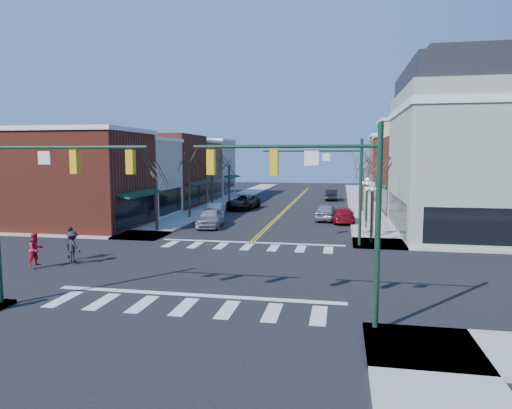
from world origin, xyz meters
The scene contains 35 objects.
ground centered at (0.00, 0.00, 0.00)m, with size 160.00×160.00×0.00m, color black.
sidewalk_left centered at (-8.75, 20.00, 0.07)m, with size 3.50×70.00×0.15m, color #9E9B93.
sidewalk_right centered at (8.75, 20.00, 0.07)m, with size 3.50×70.00×0.15m, color #9E9B93.
bldg_left_brick_a centered at (-15.50, 11.75, 4.00)m, with size 10.00×8.50×8.00m, color maroon.
bldg_left_stucco_a centered at (-15.50, 19.50, 3.75)m, with size 10.00×7.00×7.50m, color beige.
bldg_left_brick_b centered at (-15.50, 27.50, 4.25)m, with size 10.00×9.00×8.50m, color maroon.
bldg_left_tan centered at (-15.50, 35.75, 3.90)m, with size 10.00×7.50×7.80m, color #8D694E.
bldg_left_stucco_b centered at (-15.50, 43.50, 4.10)m, with size 10.00×8.00×8.20m, color beige.
bldg_right_brick_a centered at (15.50, 25.75, 4.00)m, with size 10.00×8.50×8.00m, color maroon.
bldg_right_stucco centered at (15.50, 33.50, 5.00)m, with size 10.00×7.00×10.00m, color beige.
bldg_right_brick_b centered at (15.50, 41.00, 4.25)m, with size 10.00×8.00×8.50m, color maroon.
bldg_right_tan centered at (15.50, 49.00, 4.50)m, with size 10.00×8.00×9.00m, color #8D694E.
victorian_corner centered at (16.50, 14.50, 6.66)m, with size 12.25×14.25×13.30m.
traffic_mast_near_left centered at (-5.55, -7.40, 4.71)m, with size 6.60×0.28×7.20m.
traffic_mast_near_right centered at (5.55, -7.40, 4.71)m, with size 6.60×0.28×7.20m.
traffic_mast_far_right centered at (5.55, 7.40, 4.71)m, with size 6.60×0.28×7.20m.
lamppost_corner centered at (8.20, 8.50, 2.96)m, with size 0.36×0.36×4.33m.
lamppost_midblock centered at (8.20, 15.00, 2.96)m, with size 0.36×0.36×4.33m.
tree_left_a centered at (-8.40, 11.00, 2.38)m, with size 0.24×0.24×4.76m, color #382B21.
tree_left_b centered at (-8.40, 19.00, 2.52)m, with size 0.24×0.24×5.04m, color #382B21.
tree_left_c centered at (-8.40, 27.00, 2.27)m, with size 0.24×0.24×4.55m, color #382B21.
tree_left_d centered at (-8.40, 35.00, 2.45)m, with size 0.24×0.24×4.90m, color #382B21.
tree_right_a centered at (8.40, 11.00, 2.31)m, with size 0.24×0.24×4.62m, color #382B21.
tree_right_b centered at (8.40, 19.00, 2.59)m, with size 0.24×0.24×5.18m, color #382B21.
tree_right_c centered at (8.40, 27.00, 2.42)m, with size 0.24×0.24×4.83m, color #382B21.
tree_right_d centered at (8.40, 35.00, 2.48)m, with size 0.24×0.24×4.97m, color #382B21.
car_left_near centered at (-4.80, 13.96, 0.83)m, with size 1.96×4.86×1.66m, color #ABAAAF.
car_left_mid centered at (-6.22, 20.42, 0.67)m, with size 1.42×4.07×1.34m, color silver.
car_left_far centered at (-4.80, 27.21, 0.82)m, with size 2.73×5.92×1.65m, color black.
car_right_near centered at (6.40, 18.73, 0.69)m, with size 1.94×4.76×1.38m, color maroon.
car_right_mid centered at (4.80, 19.94, 0.78)m, with size 1.85×4.60×1.57m, color #A6A6AA.
car_right_far centered at (4.80, 39.81, 0.75)m, with size 1.60×4.58×1.51m, color black.
pedestrian_red_b centered at (-10.00, -1.65, 1.05)m, with size 0.88×0.68×1.81m, color red.
pedestrian_dark_a centered at (-9.31, 0.52, 1.06)m, with size 1.07×0.44×1.82m, color #22212A.
pedestrian_dark_b centered at (-8.58, -0.41, 1.02)m, with size 1.13×0.65×1.74m, color black.
Camera 1 is at (6.16, -23.21, 6.08)m, focal length 32.00 mm.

